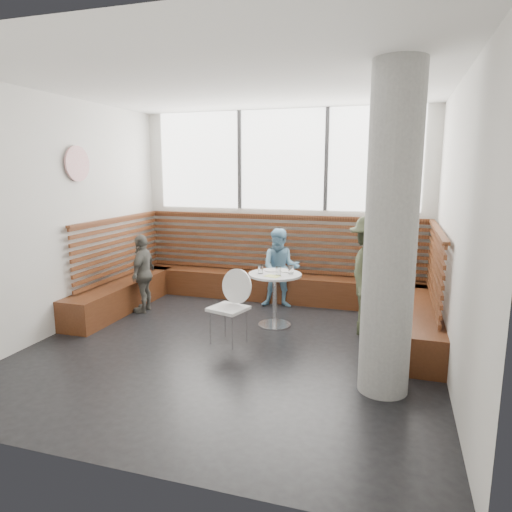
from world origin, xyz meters
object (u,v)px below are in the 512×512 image
(child_back, at_px, (281,268))
(concrete_column, at_px, (391,235))
(cafe_table, at_px, (275,288))
(child_left, at_px, (143,273))
(cafe_chair, at_px, (230,300))
(adult_man, at_px, (371,275))

(child_back, bearing_deg, concrete_column, -66.22)
(concrete_column, relative_size, cafe_table, 4.14)
(child_left, bearing_deg, child_back, 105.25)
(cafe_table, bearing_deg, child_left, 178.31)
(cafe_table, height_order, child_back, child_back)
(cafe_chair, bearing_deg, child_back, 98.07)
(adult_man, xyz_separation_m, child_left, (-3.47, -0.01, -0.21))
(cafe_chair, height_order, child_left, child_left)
(concrete_column, relative_size, child_left, 2.60)
(concrete_column, height_order, child_left, concrete_column)
(adult_man, distance_m, child_left, 3.47)
(cafe_table, xyz_separation_m, adult_man, (1.31, 0.08, 0.27))
(concrete_column, xyz_separation_m, cafe_table, (-1.55, 1.56, -1.05))
(concrete_column, height_order, adult_man, concrete_column)
(cafe_table, bearing_deg, adult_man, 3.35)
(concrete_column, distance_m, child_back, 3.16)
(cafe_table, xyz_separation_m, child_left, (-2.16, 0.06, 0.06))
(child_back, bearing_deg, child_left, -167.65)
(cafe_table, distance_m, cafe_chair, 0.85)
(adult_man, bearing_deg, child_left, 99.31)
(concrete_column, xyz_separation_m, cafe_chair, (-1.95, 0.80, -1.04))
(concrete_column, bearing_deg, child_back, 124.55)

